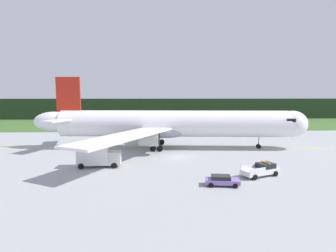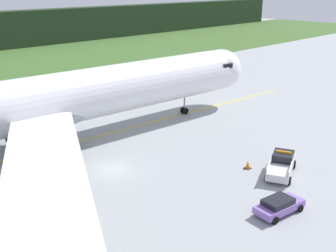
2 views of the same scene
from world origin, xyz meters
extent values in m
plane|color=#9A9EA0|center=(0.00, 0.00, 0.00)|extent=(320.00, 320.00, 0.00)
cube|color=yellow|center=(0.05, 8.65, 0.00)|extent=(76.65, 5.85, 0.01)
cylinder|color=white|center=(0.05, 8.65, 5.28)|extent=(48.30, 9.07, 5.61)
ellipsoid|color=white|center=(25.11, 6.83, 5.28)|extent=(6.56, 6.05, 5.61)
ellipsoid|color=#A4ABB6|center=(-2.35, 8.82, 3.74)|extent=(12.80, 6.78, 3.09)
cube|color=black|center=(23.79, 6.93, 6.26)|extent=(2.18, 5.45, 0.70)
cylinder|color=black|center=(-2.07, 15.91, 3.17)|extent=(0.31, 2.68, 2.68)
cube|color=white|center=(-8.66, -4.00, 4.58)|extent=(16.37, 24.04, 0.35)
cylinder|color=#AFAFAF|center=(-5.00, 1.90, 3.17)|extent=(3.91, 3.17, 2.91)
cylinder|color=black|center=(-3.10, 1.76, 3.17)|extent=(0.31, 2.68, 2.68)
cylinder|color=gray|center=(18.25, 7.33, 1.69)|extent=(0.20, 0.20, 2.47)
cylinder|color=black|center=(18.27, 7.59, 0.45)|extent=(0.91, 0.28, 0.90)
cylinder|color=black|center=(18.23, 7.07, 0.45)|extent=(0.91, 0.28, 0.90)
cylinder|color=gray|center=(-3.08, 12.53, 1.84)|extent=(0.28, 0.28, 2.47)
cylinder|color=black|center=(-2.41, 12.13, 0.60)|extent=(1.22, 0.39, 1.20)
cylinder|color=black|center=(-2.36, 12.83, 0.60)|extent=(1.22, 0.39, 1.20)
cylinder|color=black|center=(-3.80, 12.23, 0.60)|extent=(1.22, 0.39, 1.20)
cylinder|color=black|center=(-3.75, 12.93, 0.60)|extent=(1.22, 0.39, 1.20)
cylinder|color=gray|center=(-3.61, 5.25, 1.84)|extent=(0.28, 0.28, 2.47)
cylinder|color=black|center=(-2.88, 5.55, 0.60)|extent=(1.22, 0.39, 1.20)
cylinder|color=black|center=(-2.93, 4.85, 0.60)|extent=(1.22, 0.39, 1.20)
cylinder|color=black|center=(-4.28, 5.65, 0.60)|extent=(1.22, 0.39, 1.20)
cylinder|color=black|center=(-4.33, 4.95, 0.60)|extent=(1.22, 0.39, 1.20)
cube|color=silver|center=(10.90, -12.10, 0.73)|extent=(5.95, 4.07, 0.70)
cube|color=black|center=(11.83, -11.70, 1.43)|extent=(2.80, 2.59, 0.70)
cube|color=silver|center=(9.29, -11.76, 1.31)|extent=(2.51, 1.16, 0.45)
cube|color=silver|center=(10.05, -13.51, 1.31)|extent=(2.51, 1.16, 0.45)
cube|color=orange|center=(11.83, -11.70, 1.86)|extent=(0.74, 1.37, 0.16)
cylinder|color=black|center=(12.25, -10.40, 0.38)|extent=(0.79, 0.52, 0.76)
cylinder|color=black|center=(13.06, -12.28, 0.38)|extent=(0.79, 0.52, 0.76)
cylinder|color=black|center=(8.74, -11.92, 0.38)|extent=(0.79, 0.52, 0.76)
cylinder|color=black|center=(9.56, -13.80, 0.38)|extent=(0.79, 0.52, 0.76)
cube|color=beige|center=(-10.24, -5.99, 1.45)|extent=(1.99, 2.47, 2.00)
cylinder|color=#99999E|center=(-12.62, -6.08, 0.36)|extent=(0.77, 0.13, 1.04)
cylinder|color=black|center=(-10.28, -4.79, 0.45)|extent=(0.91, 0.29, 0.90)
cylinder|color=black|center=(-10.19, -7.19, 0.45)|extent=(0.91, 0.29, 0.90)
cube|color=#8967BE|center=(4.65, -15.75, 0.57)|extent=(4.43, 2.35, 0.55)
cube|color=black|center=(4.44, -15.72, 1.08)|extent=(2.56, 1.87, 0.45)
cylinder|color=black|center=(6.24, -15.07, 0.30)|extent=(0.62, 0.26, 0.60)
cylinder|color=black|center=(5.98, -16.86, 0.30)|extent=(0.62, 0.26, 0.60)
cylinder|color=black|center=(3.31, -14.65, 0.30)|extent=(0.62, 0.26, 0.60)
cylinder|color=black|center=(3.06, -16.44, 0.30)|extent=(0.62, 0.26, 0.60)
cube|color=black|center=(9.75, -9.18, 0.01)|extent=(0.63, 0.63, 0.03)
cone|color=orange|center=(9.75, -9.18, 0.41)|extent=(0.48, 0.48, 0.76)
camera|label=1|loc=(-3.62, -47.84, 11.29)|focal=28.48mm
camera|label=2|loc=(-21.73, -30.26, 17.17)|focal=44.85mm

